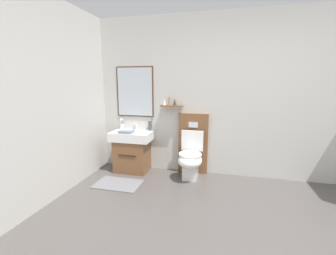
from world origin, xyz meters
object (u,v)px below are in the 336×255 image
(toilet, at_px, (191,154))
(toothbrush_cup, at_px, (122,126))
(folded_hand_towel, at_px, (126,132))
(soap_dispenser, at_px, (150,125))
(vanity_sink_left, at_px, (132,150))

(toilet, height_order, toothbrush_cup, toilet)
(toilet, distance_m, toothbrush_cup, 1.33)
(toothbrush_cup, bearing_deg, folded_hand_towel, -52.84)
(soap_dispenser, relative_size, folded_hand_towel, 0.91)
(toilet, xyz_separation_m, toothbrush_cup, (-1.27, 0.16, 0.37))
(toilet, height_order, folded_hand_towel, toilet)
(toilet, xyz_separation_m, folded_hand_towel, (-1.05, -0.12, 0.33))
(vanity_sink_left, distance_m, folded_hand_towel, 0.37)
(vanity_sink_left, bearing_deg, toilet, -0.42)
(toilet, height_order, soap_dispenser, toilet)
(toilet, bearing_deg, vanity_sink_left, 179.58)
(toothbrush_cup, bearing_deg, vanity_sink_left, -30.90)
(toothbrush_cup, xyz_separation_m, folded_hand_towel, (0.22, -0.29, -0.04))
(toilet, distance_m, folded_hand_towel, 1.11)
(folded_hand_towel, bearing_deg, toilet, 6.76)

